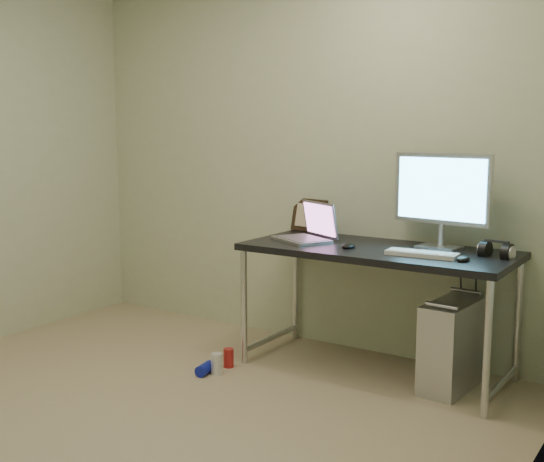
{
  "coord_description": "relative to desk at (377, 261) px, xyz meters",
  "views": [
    {
      "loc": [
        2.33,
        -2.17,
        1.43
      ],
      "look_at": [
        0.2,
        1.06,
        0.85
      ],
      "focal_mm": 45.0,
      "sensor_mm": 36.0,
      "label": 1
    }
  ],
  "objects": [
    {
      "name": "floor",
      "position": [
        -0.7,
        -1.41,
        -0.67
      ],
      "size": [
        3.5,
        3.5,
        0.0
      ],
      "primitive_type": "plane",
      "color": "tan",
      "rests_on": "ground"
    },
    {
      "name": "wall_back",
      "position": [
        -0.7,
        0.34,
        0.58
      ],
      "size": [
        3.5,
        0.02,
        2.5
      ],
      "primitive_type": "cube",
      "color": "beige",
      "rests_on": "ground"
    },
    {
      "name": "wall_right",
      "position": [
        1.05,
        -1.41,
        0.58
      ],
      "size": [
        0.02,
        3.5,
        2.5
      ],
      "primitive_type": "cube",
      "color": "beige",
      "rests_on": "ground"
    },
    {
      "name": "desk",
      "position": [
        0.0,
        0.0,
        0.0
      ],
      "size": [
        1.56,
        0.68,
        0.75
      ],
      "color": "black",
      "rests_on": "ground"
    },
    {
      "name": "tower_computer",
      "position": [
        0.47,
        0.0,
        -0.42
      ],
      "size": [
        0.24,
        0.49,
        0.53
      ],
      "rotation": [
        0.0,
        0.0,
        -0.08
      ],
      "color": "silver",
      "rests_on": "ground"
    },
    {
      "name": "cable_a",
      "position": [
        0.42,
        0.29,
        -0.27
      ],
      "size": [
        0.01,
        0.16,
        0.69
      ],
      "primitive_type": "cylinder",
      "rotation": [
        0.21,
        0.0,
        0.0
      ],
      "color": "black",
      "rests_on": "ground"
    },
    {
      "name": "cable_b",
      "position": [
        0.51,
        0.27,
        -0.29
      ],
      "size": [
        0.02,
        0.11,
        0.71
      ],
      "primitive_type": "cylinder",
      "rotation": [
        0.14,
        0.0,
        0.09
      ],
      "color": "black",
      "rests_on": "ground"
    },
    {
      "name": "can_red",
      "position": [
        -0.77,
        -0.41,
        -0.61
      ],
      "size": [
        0.07,
        0.07,
        0.11
      ],
      "primitive_type": "cylinder",
      "rotation": [
        0.0,
        0.0,
        -0.04
      ],
      "color": "#B42021",
      "rests_on": "ground"
    },
    {
      "name": "can_white",
      "position": [
        -0.76,
        -0.55,
        -0.61
      ],
      "size": [
        0.08,
        0.08,
        0.12
      ],
      "primitive_type": "cylinder",
      "rotation": [
        0.0,
        0.0,
        -0.28
      ],
      "color": "silver",
      "rests_on": "ground"
    },
    {
      "name": "can_blue",
      "position": [
        -0.81,
        -0.59,
        -0.64
      ],
      "size": [
        0.09,
        0.13,
        0.07
      ],
      "primitive_type": "cylinder",
      "rotation": [
        1.57,
        0.0,
        0.17
      ],
      "color": "#111DAD",
      "rests_on": "ground"
    },
    {
      "name": "laptop",
      "position": [
        -0.46,
        0.0,
        0.14
      ],
      "size": [
        0.43,
        0.4,
        0.24
      ],
      "rotation": [
        0.0,
        0.0,
        -0.47
      ],
      "color": "#BAB9C1",
      "rests_on": "desk"
    },
    {
      "name": "monitor",
      "position": [
        0.31,
        0.17,
        0.4
      ],
      "size": [
        0.58,
        0.2,
        0.55
      ],
      "rotation": [
        0.0,
        0.0,
        -0.12
      ],
      "color": "#BAB9C1",
      "rests_on": "desk"
    },
    {
      "name": "keyboard",
      "position": [
        0.31,
        -0.1,
        0.09
      ],
      "size": [
        0.39,
        0.15,
        0.02
      ],
      "primitive_type": "cube",
      "rotation": [
        0.0,
        0.0,
        0.07
      ],
      "color": "silver",
      "rests_on": "desk"
    },
    {
      "name": "mouse_right",
      "position": [
        0.54,
        -0.12,
        0.1
      ],
      "size": [
        0.07,
        0.1,
        0.03
      ],
      "primitive_type": "ellipsoid",
      "rotation": [
        0.0,
        0.0,
        0.04
      ],
      "color": "black",
      "rests_on": "desk"
    },
    {
      "name": "mouse_left",
      "position": [
        -0.14,
        -0.1,
        0.1
      ],
      "size": [
        0.09,
        0.12,
        0.04
      ],
      "primitive_type": "ellipsoid",
      "rotation": [
        0.0,
        0.0,
        0.13
      ],
      "color": "black",
      "rests_on": "desk"
    },
    {
      "name": "headphones",
      "position": [
        0.66,
        0.08,
        0.11
      ],
      "size": [
        0.18,
        0.11,
        0.12
      ],
      "rotation": [
        0.0,
        0.0,
        -0.16
      ],
      "color": "black",
      "rests_on": "desk"
    },
    {
      "name": "picture_frame",
      "position": [
        -0.64,
        0.32,
        0.19
      ],
      "size": [
        0.28,
        0.13,
        0.22
      ],
      "primitive_type": "cube",
      "rotation": [
        -0.21,
        0.0,
        -0.18
      ],
      "color": "black",
      "rests_on": "desk"
    },
    {
      "name": "webcam",
      "position": [
        -0.44,
        0.24,
        0.16
      ],
      "size": [
        0.04,
        0.03,
        0.11
      ],
      "rotation": [
        0.0,
        0.0,
        0.09
      ],
      "color": "silver",
      "rests_on": "desk"
    }
  ]
}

